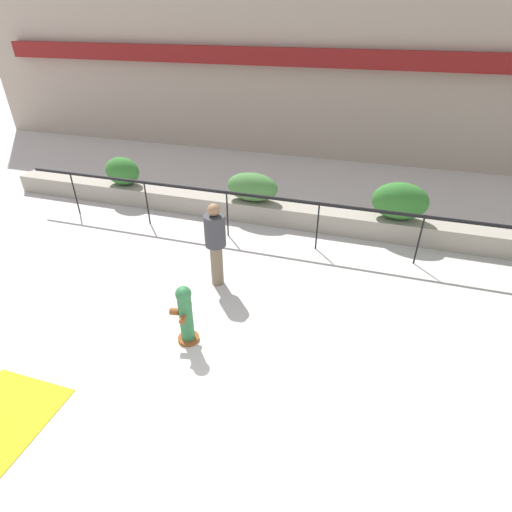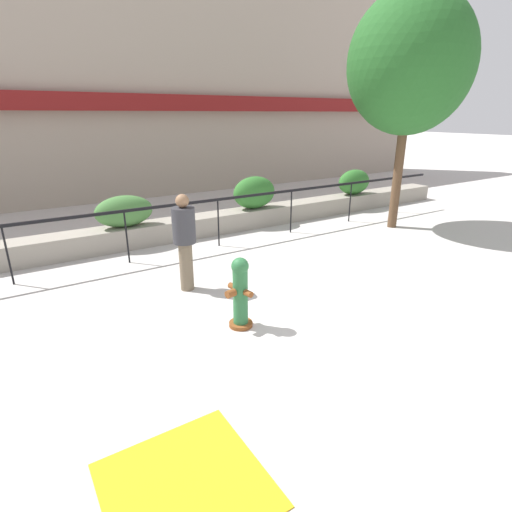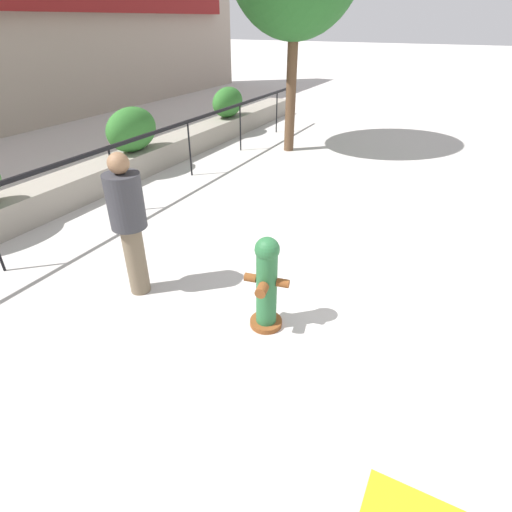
{
  "view_description": "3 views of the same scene",
  "coord_description": "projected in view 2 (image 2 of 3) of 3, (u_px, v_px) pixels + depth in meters",
  "views": [
    {
      "loc": [
        1.02,
        -3.06,
        4.68
      ],
      "look_at": [
        -0.83,
        2.94,
        0.81
      ],
      "focal_mm": 28.0,
      "sensor_mm": 36.0,
      "label": 1
    },
    {
      "loc": [
        -4.14,
        -3.26,
        2.99
      ],
      "look_at": [
        -0.85,
        1.91,
        0.8
      ],
      "focal_mm": 28.0,
      "sensor_mm": 36.0,
      "label": 2
    },
    {
      "loc": [
        -4.57,
        -0.17,
        2.9
      ],
      "look_at": [
        -1.01,
        1.69,
        0.51
      ],
      "focal_mm": 28.0,
      "sensor_mm": 36.0,
      "label": 3
    }
  ],
  "objects": [
    {
      "name": "planter_wall_low",
      "position": [
        199.0,
        225.0,
        10.37
      ],
      "size": [
        18.0,
        0.7,
        0.5
      ],
      "primitive_type": "cube",
      "color": "gray",
      "rests_on": "ground"
    },
    {
      "name": "tactile_warning_pad",
      "position": [
        185.0,
        485.0,
        3.4
      ],
      "size": [
        1.32,
        1.32,
        0.01
      ],
      "primitive_type": "cube",
      "color": "gold",
      "rests_on": "ground"
    },
    {
      "name": "hedge_bush_3",
      "position": [
        354.0,
        182.0,
        12.94
      ],
      "size": [
        1.22,
        0.65,
        0.8
      ],
      "primitive_type": "ellipsoid",
      "color": "#2D6B28",
      "rests_on": "planter_wall_low"
    },
    {
      "name": "hedge_bush_1",
      "position": [
        124.0,
        211.0,
        9.22
      ],
      "size": [
        1.33,
        0.64,
        0.73
      ],
      "primitive_type": "ellipsoid",
      "color": "#427538",
      "rests_on": "planter_wall_low"
    },
    {
      "name": "pedestrian",
      "position": [
        184.0,
        237.0,
        6.89
      ],
      "size": [
        0.55,
        0.55,
        1.73
      ],
      "color": "brown",
      "rests_on": "ground"
    },
    {
      "name": "ground_plane",
      "position": [
        378.0,
        336.0,
        5.69
      ],
      "size": [
        120.0,
        120.0,
        0.0
      ],
      "primitive_type": "plane",
      "color": "#BCB7B2"
    },
    {
      "name": "building_facade",
      "position": [
        121.0,
        83.0,
        13.87
      ],
      "size": [
        30.0,
        1.36,
        8.0
      ],
      "color": "gray",
      "rests_on": "ground"
    },
    {
      "name": "street_tree",
      "position": [
        411.0,
        64.0,
        9.79
      ],
      "size": [
        3.25,
        2.93,
        5.87
      ],
      "color": "brown",
      "rests_on": "ground"
    },
    {
      "name": "hedge_bush_2",
      "position": [
        254.0,
        193.0,
        10.99
      ],
      "size": [
        1.27,
        0.69,
        0.88
      ],
      "primitive_type": "ellipsoid",
      "color": "#2D6B28",
      "rests_on": "planter_wall_low"
    },
    {
      "name": "fence_railing_segment",
      "position": [
        218.0,
        204.0,
        9.24
      ],
      "size": [
        15.0,
        0.05,
        1.15
      ],
      "color": "black",
      "rests_on": "ground"
    },
    {
      "name": "fire_hydrant",
      "position": [
        240.0,
        292.0,
        5.78
      ],
      "size": [
        0.46,
        0.48,
        1.08
      ],
      "color": "brown",
      "rests_on": "ground"
    }
  ]
}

